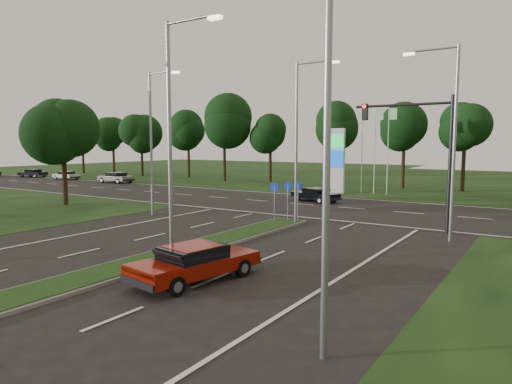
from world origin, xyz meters
The scene contains 19 objects.
ground centered at (0.00, 0.00, 0.00)m, with size 160.00×160.00×0.00m, color black.
verge_far centered at (0.00, 55.00, 0.00)m, with size 160.00×50.00×0.02m, color black.
cross_road centered at (0.00, 24.00, 0.00)m, with size 160.00×12.00×0.02m, color black.
median_kerb centered at (0.00, 4.00, 0.06)m, with size 2.00×26.00×0.12m, color slate.
streetlight_median_near centered at (1.00, 6.00, 5.08)m, with size 2.53×0.22×9.00m.
streetlight_median_far centered at (1.00, 16.00, 5.08)m, with size 2.53×0.22×9.00m.
streetlight_left_far centered at (-8.30, 14.00, 5.08)m, with size 2.53×0.22×9.00m.
streetlight_right_far centered at (8.80, 16.00, 5.08)m, with size 2.53×0.22×9.00m.
streetlight_right_near centered at (8.80, 2.00, 5.08)m, with size 2.53×0.22×9.00m.
traffic_signal centered at (7.19, 18.00, 4.65)m, with size 5.10×0.42×7.00m.
median_signs centered at (0.00, 16.40, 1.71)m, with size 1.16×1.76×2.38m.
gas_pylon centered at (-3.79, 33.05, 3.20)m, with size 5.80×1.26×8.00m.
tree_left_far centered at (-17.90, 13.93, 6.11)m, with size 5.20×5.20×8.86m.
treeline_far centered at (0.10, 39.93, 6.83)m, with size 6.00×6.00×9.90m.
red_sedan centered at (3.06, 4.71, 0.65)m, with size 2.54×4.68×1.22m.
navy_sedan centered at (-2.79, 25.93, 0.59)m, with size 4.28×2.84×1.09m.
far_car_a centered at (-30.05, 29.00, 0.67)m, with size 4.37×1.95×1.25m.
far_car_b centered at (-39.60, 29.00, 0.58)m, with size 3.79×1.71×1.08m.
far_car_c centered at (-47.15, 29.00, 0.59)m, with size 4.05×2.37×1.09m.
Camera 1 is at (12.89, -6.57, 4.55)m, focal length 32.00 mm.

